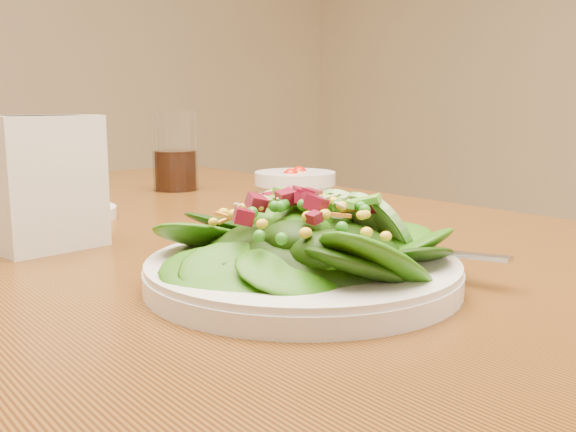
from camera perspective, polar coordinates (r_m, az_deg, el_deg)
name	(u,v)px	position (r m, az deg, el deg)	size (l,w,h in m)	color
dining_table	(172,304)	(0.86, -10.23, -7.67)	(0.90, 1.40, 0.75)	brown
salad_plate	(311,251)	(0.56, 2.06, -3.12)	(0.28, 0.27, 0.08)	white
bread_plate	(56,196)	(0.92, -19.90, 1.66)	(0.16, 0.16, 0.08)	white
tomato_bowl	(295,182)	(1.11, 0.63, 3.00)	(0.14, 0.14, 0.05)	white
drinking_glass	(175,156)	(1.18, -10.00, 5.25)	(0.08, 0.08, 0.14)	silver
napkin_holder	(48,179)	(0.73, -20.58, 3.06)	(0.12, 0.08, 0.14)	white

